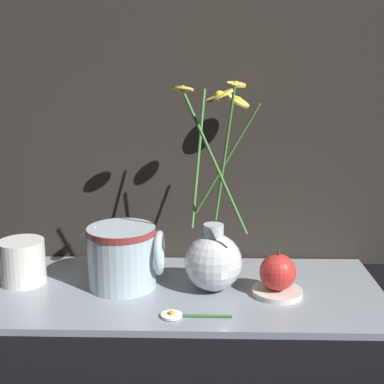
# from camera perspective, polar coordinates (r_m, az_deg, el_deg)

# --- Properties ---
(ground_plane) EXTENTS (6.00, 6.00, 0.00)m
(ground_plane) POSITION_cam_1_polar(r_m,az_deg,el_deg) (1.01, -0.96, -10.90)
(ground_plane) COLOR black
(shelf) EXTENTS (0.74, 0.32, 0.01)m
(shelf) POSITION_cam_1_polar(r_m,az_deg,el_deg) (1.01, -0.96, -10.59)
(shelf) COLOR gray
(shelf) RESTS_ON ground_plane
(vase_with_flowers) EXTENTS (0.16, 0.27, 0.38)m
(vase_with_flowers) POSITION_cam_1_polar(r_m,az_deg,el_deg) (0.98, 2.31, -6.75)
(vase_with_flowers) COLOR silver
(vase_with_flowers) RESTS_ON shelf
(yellow_mug) EXTENTS (0.10, 0.09, 0.08)m
(yellow_mug) POSITION_cam_1_polar(r_m,az_deg,el_deg) (1.07, -17.75, -7.10)
(yellow_mug) COLOR silver
(yellow_mug) RESTS_ON shelf
(ceramic_pitcher) EXTENTS (0.15, 0.13, 0.13)m
(ceramic_pitcher) POSITION_cam_1_polar(r_m,az_deg,el_deg) (1.01, -7.37, -6.57)
(ceramic_pitcher) COLOR silver
(ceramic_pitcher) RESTS_ON shelf
(saucer_plate) EXTENTS (0.09, 0.09, 0.01)m
(saucer_plate) POSITION_cam_1_polar(r_m,az_deg,el_deg) (1.00, 9.06, -10.47)
(saucer_plate) COLOR silver
(saucer_plate) RESTS_ON shelf
(orange_fruit) EXTENTS (0.07, 0.07, 0.07)m
(orange_fruit) POSITION_cam_1_polar(r_m,az_deg,el_deg) (0.98, 9.14, -8.44)
(orange_fruit) COLOR red
(orange_fruit) RESTS_ON saucer_plate
(loose_daisy) EXTENTS (0.12, 0.04, 0.01)m
(loose_daisy) POSITION_cam_1_polar(r_m,az_deg,el_deg) (0.91, -1.29, -13.00)
(loose_daisy) COLOR #336B2D
(loose_daisy) RESTS_ON shelf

